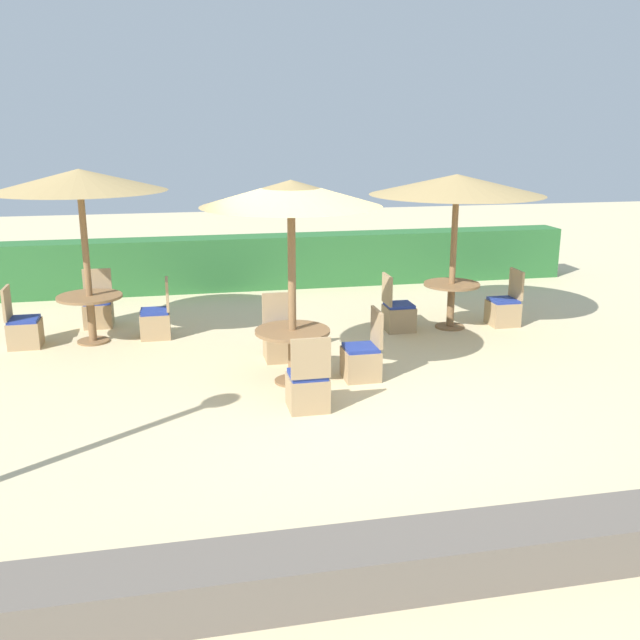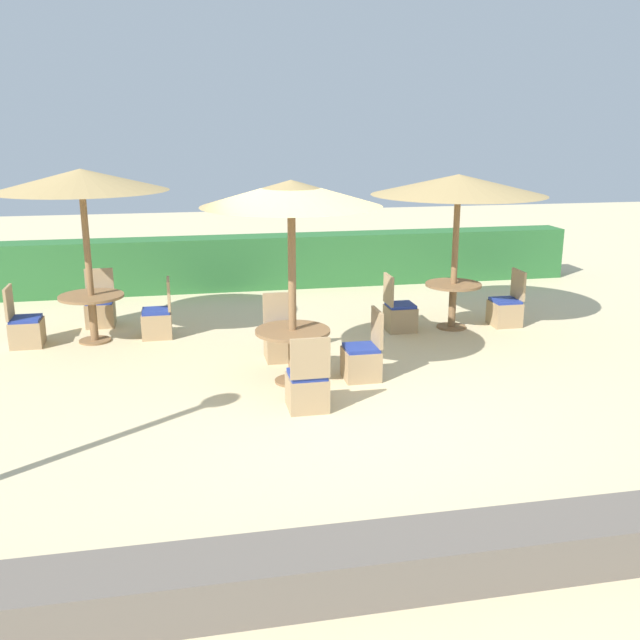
# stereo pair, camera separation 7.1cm
# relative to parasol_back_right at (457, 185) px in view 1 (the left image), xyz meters

# --- Properties ---
(ground_plane) EXTENTS (40.00, 40.00, 0.00)m
(ground_plane) POSITION_rel_parasol_back_right_xyz_m (-2.68, -2.91, -2.32)
(ground_plane) COLOR beige
(hedge_row) EXTENTS (13.00, 0.70, 1.06)m
(hedge_row) POSITION_rel_parasol_back_right_xyz_m (-2.68, 3.64, -1.79)
(hedge_row) COLOR #2D6B33
(hedge_row) RESTS_ON ground_plane
(stone_border) EXTENTS (10.00, 0.56, 0.39)m
(stone_border) POSITION_rel_parasol_back_right_xyz_m (-2.68, -6.36, -2.13)
(stone_border) COLOR #6B6056
(stone_border) RESTS_ON ground_plane
(parasol_back_right) EXTENTS (2.76, 2.76, 2.49)m
(parasol_back_right) POSITION_rel_parasol_back_right_xyz_m (0.00, 0.00, 0.00)
(parasol_back_right) COLOR olive
(parasol_back_right) RESTS_ON ground_plane
(round_table_back_right) EXTENTS (0.91, 0.91, 0.75)m
(round_table_back_right) POSITION_rel_parasol_back_right_xyz_m (0.00, -0.00, -1.77)
(round_table_back_right) COLOR olive
(round_table_back_right) RESTS_ON ground_plane
(patio_chair_back_right_east) EXTENTS (0.46, 0.46, 0.93)m
(patio_chair_back_right_east) POSITION_rel_parasol_back_right_xyz_m (0.94, -0.03, -2.06)
(patio_chair_back_right_east) COLOR tan
(patio_chair_back_right_east) RESTS_ON ground_plane
(patio_chair_back_right_west) EXTENTS (0.46, 0.46, 0.93)m
(patio_chair_back_right_west) POSITION_rel_parasol_back_right_xyz_m (-0.90, 0.02, -2.06)
(patio_chair_back_right_west) COLOR tan
(patio_chair_back_right_west) RESTS_ON ground_plane
(parasol_back_left) EXTENTS (2.53, 2.53, 2.62)m
(parasol_back_left) POSITION_rel_parasol_back_right_xyz_m (-5.70, 0.36, 0.13)
(parasol_back_left) COLOR olive
(parasol_back_left) RESTS_ON ground_plane
(round_table_back_left) EXTENTS (0.98, 0.98, 0.74)m
(round_table_back_left) POSITION_rel_parasol_back_right_xyz_m (-5.70, 0.36, -1.76)
(round_table_back_left) COLOR olive
(round_table_back_left) RESTS_ON ground_plane
(patio_chair_back_left_north) EXTENTS (0.46, 0.46, 0.93)m
(patio_chair_back_left_north) POSITION_rel_parasol_back_right_xyz_m (-5.68, 1.29, -2.06)
(patio_chair_back_left_north) COLOR tan
(patio_chair_back_left_north) RESTS_ON ground_plane
(patio_chair_back_left_west) EXTENTS (0.46, 0.46, 0.93)m
(patio_chair_back_left_west) POSITION_rel_parasol_back_right_xyz_m (-6.68, 0.32, -2.06)
(patio_chair_back_left_west) COLOR tan
(patio_chair_back_left_west) RESTS_ON ground_plane
(patio_chair_back_left_east) EXTENTS (0.46, 0.46, 0.93)m
(patio_chair_back_left_east) POSITION_rel_parasol_back_right_xyz_m (-4.74, 0.42, -2.06)
(patio_chair_back_left_east) COLOR tan
(patio_chair_back_left_east) RESTS_ON ground_plane
(parasol_center) EXTENTS (2.24, 2.24, 2.60)m
(parasol_center) POSITION_rel_parasol_back_right_xyz_m (-2.98, -2.01, 0.10)
(parasol_center) COLOR olive
(parasol_center) RESTS_ON ground_plane
(round_table_center) EXTENTS (0.96, 0.96, 0.71)m
(round_table_center) POSITION_rel_parasol_back_right_xyz_m (-2.98, -2.01, -1.78)
(round_table_center) COLOR olive
(round_table_center) RESTS_ON ground_plane
(patio_chair_center_east) EXTENTS (0.46, 0.46, 0.93)m
(patio_chair_center_east) POSITION_rel_parasol_back_right_xyz_m (-2.06, -2.07, -2.06)
(patio_chair_center_east) COLOR tan
(patio_chair_center_east) RESTS_ON ground_plane
(patio_chair_center_north) EXTENTS (0.46, 0.46, 0.93)m
(patio_chair_center_north) POSITION_rel_parasol_back_right_xyz_m (-2.99, -1.05, -2.06)
(patio_chair_center_north) COLOR tan
(patio_chair_center_north) RESTS_ON ground_plane
(patio_chair_center_south) EXTENTS (0.46, 0.46, 0.93)m
(patio_chair_center_south) POSITION_rel_parasol_back_right_xyz_m (-2.96, -2.95, -2.06)
(patio_chair_center_south) COLOR tan
(patio_chair_center_south) RESTS_ON ground_plane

